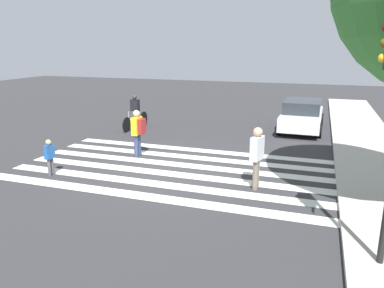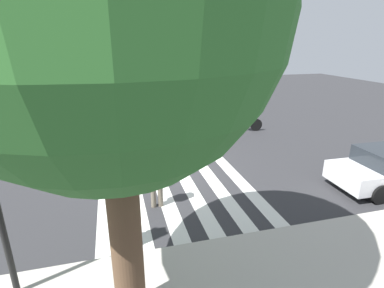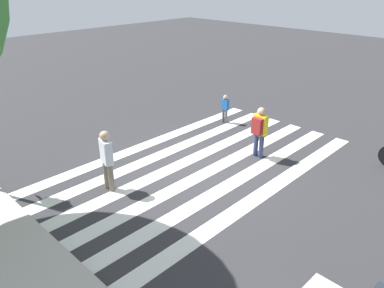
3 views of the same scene
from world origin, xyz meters
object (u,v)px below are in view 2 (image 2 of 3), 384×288
(pedestrian_adult_blue_shirt, at_px, (118,133))
(cyclist_near_curb, at_px, (243,117))
(street_tree, at_px, (107,14))
(pedestrian_child_with_backpack, at_px, (180,131))
(pedestrian_adult_yellow_jacket, at_px, (156,177))

(pedestrian_adult_blue_shirt, xyz_separation_m, cyclist_near_curb, (-6.87, -0.60, 0.22))
(street_tree, bearing_deg, cyclist_near_curb, -123.16)
(street_tree, bearing_deg, pedestrian_child_with_backpack, -108.56)
(street_tree, distance_m, cyclist_near_curb, 13.43)
(pedestrian_child_with_backpack, height_order, pedestrian_adult_blue_shirt, pedestrian_child_with_backpack)
(pedestrian_child_with_backpack, distance_m, pedestrian_adult_yellow_jacket, 4.87)
(pedestrian_child_with_backpack, distance_m, pedestrian_adult_blue_shirt, 3.21)
(pedestrian_child_with_backpack, xyz_separation_m, cyclist_near_curb, (-4.13, -2.24, -0.12))
(pedestrian_child_with_backpack, bearing_deg, cyclist_near_curb, 31.81)
(pedestrian_adult_blue_shirt, bearing_deg, pedestrian_child_with_backpack, 154.14)
(cyclist_near_curb, bearing_deg, street_tree, 59.56)
(street_tree, height_order, pedestrian_adult_yellow_jacket, street_tree)
(street_tree, distance_m, pedestrian_adult_blue_shirt, 11.03)
(pedestrian_child_with_backpack, xyz_separation_m, pedestrian_adult_yellow_jacket, (1.77, 4.53, 0.00))
(pedestrian_child_with_backpack, relative_size, pedestrian_adult_blue_shirt, 1.48)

